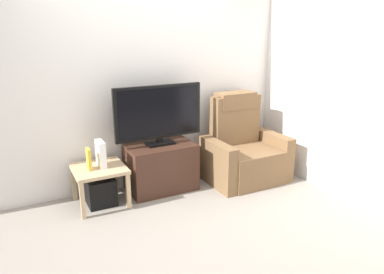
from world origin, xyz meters
name	(u,v)px	position (x,y,z in m)	size (l,w,h in m)	color
ground_plane	(183,222)	(0.00, 0.00, 0.00)	(6.40, 6.40, 0.00)	gray
wall_back	(139,78)	(0.00, 1.13, 1.30)	(6.40, 0.06, 2.60)	silver
wall_side	(331,79)	(1.88, 0.00, 1.30)	(0.06, 4.48, 2.60)	silver
tv_stand	(161,167)	(0.12, 0.82, 0.28)	(0.78, 0.50, 0.56)	#3D2319
television	(159,114)	(0.12, 0.84, 0.92)	(1.04, 0.20, 0.69)	black
recliner_armchair	(243,150)	(1.17, 0.64, 0.37)	(0.98, 0.78, 1.08)	brown
side_table	(99,173)	(-0.62, 0.77, 0.36)	(0.54, 0.54, 0.43)	tan
subwoofer_box	(101,191)	(-0.62, 0.77, 0.15)	(0.30, 0.30, 0.30)	black
book_upright	(89,159)	(-0.72, 0.75, 0.55)	(0.03, 0.12, 0.23)	gold
game_console	(101,154)	(-0.58, 0.78, 0.57)	(0.07, 0.20, 0.28)	white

